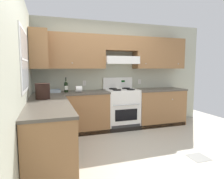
# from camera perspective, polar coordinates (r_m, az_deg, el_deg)

# --- Properties ---
(ground_plane) EXTENTS (7.04, 7.04, 0.00)m
(ground_plane) POSITION_cam_1_polar(r_m,az_deg,el_deg) (3.60, 3.70, -17.22)
(ground_plane) COLOR #B2AA99
(floor_accent_tile) EXTENTS (0.30, 0.30, 0.01)m
(floor_accent_tile) POSITION_cam_1_polar(r_m,az_deg,el_deg) (3.63, 23.80, -17.55)
(floor_accent_tile) COLOR slate
(floor_accent_tile) RESTS_ON ground_plane
(wall_back) EXTENTS (4.68, 0.57, 2.55)m
(wall_back) POSITION_cam_1_polar(r_m,az_deg,el_deg) (4.88, 1.54, 6.79)
(wall_back) COLOR #B7BAA3
(wall_back) RESTS_ON ground_plane
(wall_left) EXTENTS (0.47, 4.00, 2.55)m
(wall_left) POSITION_cam_1_polar(r_m,az_deg,el_deg) (3.30, -24.35, 4.12)
(wall_left) COLOR #B7BAA3
(wall_left) RESTS_ON ground_plane
(counter_back_run) EXTENTS (3.60, 0.65, 0.91)m
(counter_back_run) POSITION_cam_1_polar(r_m,az_deg,el_deg) (4.65, 0.44, -5.95)
(counter_back_run) COLOR olive
(counter_back_run) RESTS_ON ground_plane
(counter_left_run) EXTENTS (0.63, 1.91, 0.91)m
(counter_left_run) POSITION_cam_1_polar(r_m,az_deg,el_deg) (3.21, -17.72, -11.89)
(counter_left_run) COLOR olive
(counter_left_run) RESTS_ON ground_plane
(stove) EXTENTS (0.76, 0.62, 1.20)m
(stove) POSITION_cam_1_polar(r_m,az_deg,el_deg) (4.72, 2.80, -5.43)
(stove) COLOR white
(stove) RESTS_ON ground_plane
(wine_bottle) EXTENTS (0.08, 0.08, 0.32)m
(wine_bottle) POSITION_cam_1_polar(r_m,az_deg,el_deg) (4.40, -13.20, 0.90)
(wine_bottle) COLOR black
(wine_bottle) RESTS_ON counter_back_run
(bowl) EXTENTS (0.38, 0.27, 0.06)m
(bowl) POSITION_cam_1_polar(r_m,az_deg,el_deg) (4.45, -17.20, -0.54)
(bowl) COLOR #9EADB7
(bowl) RESTS_ON counter_back_run
(bucket) EXTENTS (0.25, 0.25, 0.27)m
(bucket) POSITION_cam_1_polar(r_m,az_deg,el_deg) (3.53, -19.47, -0.35)
(bucket) COLOR black
(bucket) RESTS_ON counter_left_run
(paper_towel_roll) EXTENTS (0.14, 0.14, 0.14)m
(paper_towel_roll) POSITION_cam_1_polar(r_m,az_deg,el_deg) (4.33, -9.65, 0.13)
(paper_towel_roll) COLOR white
(paper_towel_roll) RESTS_ON counter_back_run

